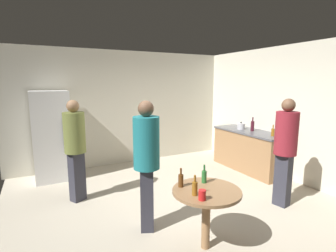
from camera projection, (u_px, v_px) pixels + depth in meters
ground_plane at (178, 208)px, 4.17m from camera, size 5.20×5.20×0.10m
wall_back at (125, 108)px, 6.24m from camera, size 5.32×0.06×2.70m
wall_side_right at (294, 114)px, 5.12m from camera, size 0.06×5.20×2.70m
refrigerator at (52, 136)px, 5.19m from camera, size 0.70×0.68×1.80m
kitchen_counter at (249, 150)px, 5.81m from camera, size 0.64×1.78×0.90m
kettle at (241, 126)px, 5.91m from camera, size 0.24×0.17×0.18m
wine_bottle_on_counter at (252, 126)px, 5.69m from camera, size 0.08×0.08×0.31m
beer_bottle_on_counter at (273, 132)px, 5.15m from camera, size 0.06×0.06×0.23m
foreground_table at (206, 198)px, 3.00m from camera, size 0.80×0.80×0.73m
beer_bottle_amber at (195, 188)px, 2.83m from camera, size 0.06×0.06×0.23m
beer_bottle_brown at (181, 180)px, 3.06m from camera, size 0.06×0.06×0.23m
beer_bottle_green at (204, 176)px, 3.18m from camera, size 0.06×0.06×0.23m
plastic_cup_red at (202, 195)px, 2.72m from camera, size 0.08×0.08×0.11m
person_in_teal_shirt at (147, 156)px, 3.34m from camera, size 0.45×0.45×1.74m
person_in_maroon_shirt at (285, 144)px, 4.02m from camera, size 0.39×0.39×1.72m
person_in_olive_shirt at (75, 143)px, 4.20m from camera, size 0.46×0.46×1.69m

